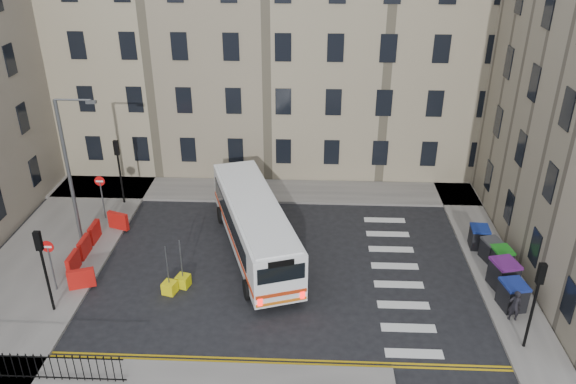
# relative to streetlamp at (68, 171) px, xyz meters

# --- Properties ---
(ground) EXTENTS (120.00, 120.00, 0.00)m
(ground) POSITION_rel_streetlamp_xyz_m (13.00, -2.00, -4.34)
(ground) COLOR black
(ground) RESTS_ON ground
(pavement_north) EXTENTS (36.00, 3.20, 0.15)m
(pavement_north) POSITION_rel_streetlamp_xyz_m (7.00, 6.60, -4.26)
(pavement_north) COLOR slate
(pavement_north) RESTS_ON ground
(pavement_east) EXTENTS (2.40, 26.00, 0.15)m
(pavement_east) POSITION_rel_streetlamp_xyz_m (22.00, 2.00, -4.26)
(pavement_east) COLOR slate
(pavement_east) RESTS_ON ground
(pavement_west) EXTENTS (6.00, 22.00, 0.15)m
(pavement_west) POSITION_rel_streetlamp_xyz_m (-1.00, -1.00, -4.26)
(pavement_west) COLOR slate
(pavement_west) RESTS_ON ground
(terrace_north) EXTENTS (38.30, 10.80, 17.20)m
(terrace_north) POSITION_rel_streetlamp_xyz_m (6.00, 13.50, 4.28)
(terrace_north) COLOR tan
(terrace_north) RESTS_ON ground
(traffic_light_east) EXTENTS (0.28, 0.22, 4.10)m
(traffic_light_east) POSITION_rel_streetlamp_xyz_m (21.60, -7.50, -1.47)
(traffic_light_east) COLOR black
(traffic_light_east) RESTS_ON pavement_east
(traffic_light_nw) EXTENTS (0.28, 0.22, 4.10)m
(traffic_light_nw) POSITION_rel_streetlamp_xyz_m (1.00, 4.50, -1.47)
(traffic_light_nw) COLOR black
(traffic_light_nw) RESTS_ON pavement_west
(traffic_light_sw) EXTENTS (0.28, 0.22, 4.10)m
(traffic_light_sw) POSITION_rel_streetlamp_xyz_m (1.00, -6.00, -1.47)
(traffic_light_sw) COLOR black
(traffic_light_sw) RESTS_ON pavement_west
(streetlamp) EXTENTS (0.50, 0.22, 8.14)m
(streetlamp) POSITION_rel_streetlamp_xyz_m (0.00, 0.00, 0.00)
(streetlamp) COLOR #595B5E
(streetlamp) RESTS_ON pavement_west
(no_entry_north) EXTENTS (0.60, 0.08, 3.00)m
(no_entry_north) POSITION_rel_streetlamp_xyz_m (0.50, 2.50, -2.26)
(no_entry_north) COLOR #595B5E
(no_entry_north) RESTS_ON pavement_west
(no_entry_south) EXTENTS (0.60, 0.08, 3.00)m
(no_entry_south) POSITION_rel_streetlamp_xyz_m (0.50, -4.50, -2.26)
(no_entry_south) COLOR #595B5E
(no_entry_south) RESTS_ON pavement_west
(roadworks_barriers) EXTENTS (1.66, 6.26, 1.00)m
(roadworks_barriers) POSITION_rel_streetlamp_xyz_m (1.16, -1.50, -3.69)
(roadworks_barriers) COLOR red
(roadworks_barriers) RESTS_ON pavement_west
(iron_railings) EXTENTS (7.80, 0.04, 1.20)m
(iron_railings) POSITION_rel_streetlamp_xyz_m (1.75, -10.20, -3.59)
(iron_railings) COLOR black
(iron_railings) RESTS_ON pavement_sw
(bus) EXTENTS (5.74, 11.06, 2.95)m
(bus) POSITION_rel_streetlamp_xyz_m (9.67, -0.55, -2.63)
(bus) COLOR white
(bus) RESTS_ON ground
(wheelie_bin_a) EXTENTS (1.23, 1.35, 1.30)m
(wheelie_bin_a) POSITION_rel_streetlamp_xyz_m (21.84, -4.88, -3.53)
(wheelie_bin_a) COLOR black
(wheelie_bin_a) RESTS_ON pavement_east
(wheelie_bin_b) EXTENTS (1.37, 1.49, 1.39)m
(wheelie_bin_b) POSITION_rel_streetlamp_xyz_m (21.89, -3.31, -3.49)
(wheelie_bin_b) COLOR black
(wheelie_bin_b) RESTS_ON pavement_east
(wheelie_bin_c) EXTENTS (1.06, 1.17, 1.14)m
(wheelie_bin_c) POSITION_rel_streetlamp_xyz_m (22.25, -1.76, -3.61)
(wheelie_bin_c) COLOR black
(wheelie_bin_c) RESTS_ON pavement_east
(wheelie_bin_d) EXTENTS (1.13, 1.22, 1.12)m
(wheelie_bin_d) POSITION_rel_streetlamp_xyz_m (22.00, -0.91, -3.62)
(wheelie_bin_d) COLOR black
(wheelie_bin_d) RESTS_ON pavement_east
(wheelie_bin_e) EXTENTS (1.01, 1.14, 1.19)m
(wheelie_bin_e) POSITION_rel_streetlamp_xyz_m (21.66, 0.25, -3.59)
(wheelie_bin_e) COLOR black
(wheelie_bin_e) RESTS_ON pavement_east
(pedestrian) EXTENTS (0.57, 0.38, 1.53)m
(pedestrian) POSITION_rel_streetlamp_xyz_m (21.63, -5.79, -3.42)
(pedestrian) COLOR black
(pedestrian) RESTS_ON pavement_east
(bollard_yellow) EXTENTS (0.74, 0.74, 0.60)m
(bollard_yellow) POSITION_rel_streetlamp_xyz_m (5.95, -4.35, -4.04)
(bollard_yellow) COLOR yellow
(bollard_yellow) RESTS_ON ground
(bollard_chevron) EXTENTS (0.74, 0.74, 0.60)m
(bollard_chevron) POSITION_rel_streetlamp_xyz_m (6.48, -3.79, -4.04)
(bollard_chevron) COLOR #D3CC0C
(bollard_chevron) RESTS_ON ground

